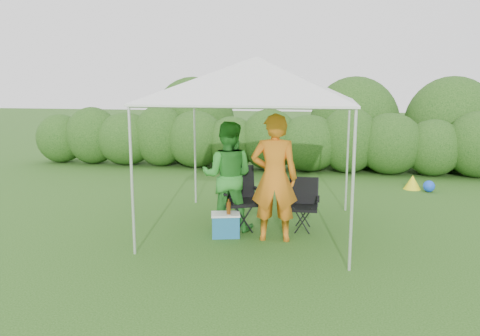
% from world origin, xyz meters
% --- Properties ---
extents(ground, '(70.00, 70.00, 0.00)m').
position_xyz_m(ground, '(0.00, 0.00, 0.00)').
color(ground, '#32601E').
extents(hedge, '(15.64, 1.53, 1.80)m').
position_xyz_m(hedge, '(0.10, 6.00, 0.83)').
color(hedge, '#2C551A').
rests_on(hedge, ground).
extents(canopy, '(3.10, 3.10, 2.83)m').
position_xyz_m(canopy, '(0.00, 0.50, 2.46)').
color(canopy, silver).
rests_on(canopy, ground).
extents(chair_right, '(0.55, 0.50, 0.86)m').
position_xyz_m(chair_right, '(0.77, 0.69, 0.49)').
color(chair_right, black).
rests_on(chair_right, ground).
extents(chair_left, '(0.79, 0.76, 1.04)m').
position_xyz_m(chair_left, '(-0.29, 0.54, 0.59)').
color(chair_left, black).
rests_on(chair_left, ground).
extents(man, '(0.77, 0.55, 1.97)m').
position_xyz_m(man, '(0.37, 0.02, 0.99)').
color(man, orange).
rests_on(man, ground).
extents(woman, '(0.91, 0.73, 1.80)m').
position_xyz_m(woman, '(-0.46, 0.43, 0.90)').
color(woman, '#318F2F').
rests_on(woman, ground).
extents(cooler, '(0.52, 0.44, 0.38)m').
position_xyz_m(cooler, '(-0.40, 0.02, 0.19)').
color(cooler, '#206594').
rests_on(cooler, ground).
extents(bottle, '(0.07, 0.07, 0.25)m').
position_xyz_m(bottle, '(-0.34, -0.02, 0.50)').
color(bottle, '#592D0C').
rests_on(bottle, cooler).
extents(lawn_toy, '(0.65, 0.54, 0.32)m').
position_xyz_m(lawn_toy, '(3.13, 4.14, 0.15)').
color(lawn_toy, yellow).
rests_on(lawn_toy, ground).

